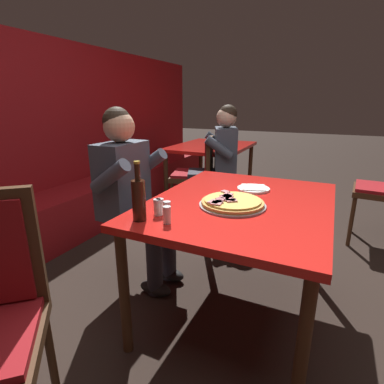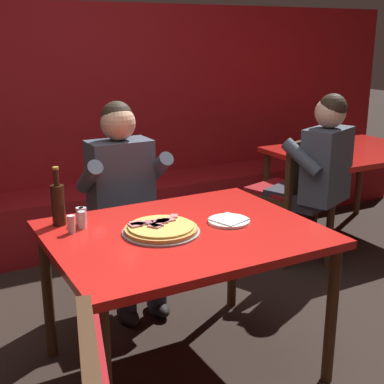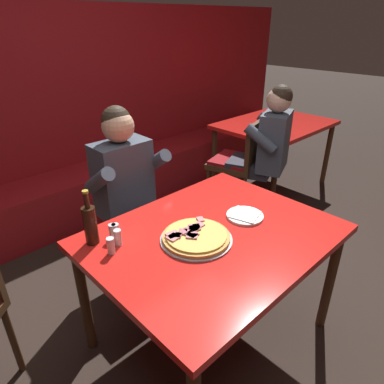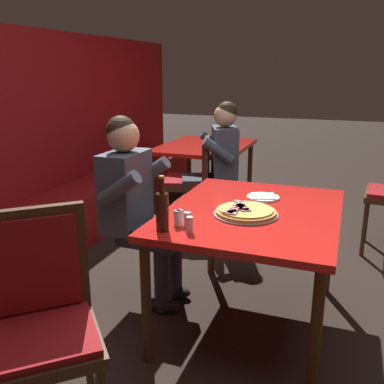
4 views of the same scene
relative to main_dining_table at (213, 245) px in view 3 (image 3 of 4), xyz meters
name	(u,v)px [view 3 (image 3 of 4)]	position (x,y,z in m)	size (l,w,h in m)	color
ground_plane	(210,334)	(0.00, 0.00, -0.67)	(24.00, 24.00, 0.00)	black
booth_wall_panel	(38,118)	(0.00, 2.18, 0.28)	(6.80, 0.16, 1.90)	maroon
booth_bench	(68,200)	(0.00, 1.86, -0.44)	(6.46, 0.48, 0.46)	maroon
main_dining_table	(213,245)	(0.00, 0.00, 0.00)	(1.26, 0.99, 0.75)	#422816
pizza	(196,237)	(-0.11, 0.02, 0.10)	(0.37, 0.37, 0.05)	#9E9EA3
plate_white_paper	(245,215)	(0.25, -0.01, 0.09)	(0.21, 0.21, 0.02)	white
beer_bottle	(90,224)	(-0.50, 0.36, 0.19)	(0.07, 0.07, 0.29)	black
shaker_red_pepper_flakes	(113,233)	(-0.41, 0.32, 0.12)	(0.04, 0.04, 0.09)	silver
shaker_black_pepper	(116,232)	(-0.39, 0.31, 0.12)	(0.04, 0.04, 0.09)	silver
shaker_oregano	(111,247)	(-0.48, 0.22, 0.12)	(0.04, 0.04, 0.09)	silver
shaker_parmesan	(118,238)	(-0.42, 0.26, 0.12)	(0.04, 0.04, 0.09)	silver
diner_seated_blue_shirt	(131,192)	(0.02, 0.78, 0.03)	(0.53, 0.53, 1.27)	black
dining_chair_side_aisle	(242,158)	(1.35, 0.87, -0.11)	(0.55, 0.55, 0.94)	#422816
diner_standing_companion	(264,148)	(1.40, 0.67, 0.03)	(0.60, 0.62, 1.27)	black
background_dining_table	(275,130)	(2.06, 1.00, -0.01)	(1.20, 0.91, 0.75)	#422816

